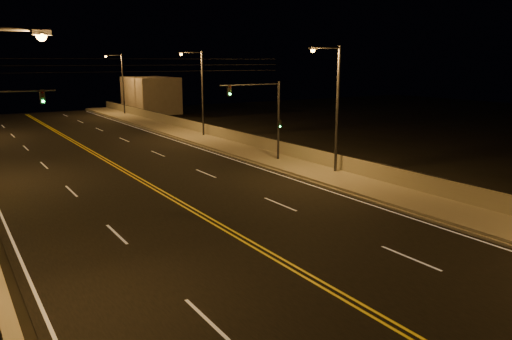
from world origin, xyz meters
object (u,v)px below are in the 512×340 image
streetlight_2 (200,88)px  streetlight_3 (121,80)px  streetlight_1 (334,102)px  traffic_signal_right (268,113)px

streetlight_2 → streetlight_3: bearing=90.0°
streetlight_1 → traffic_signal_right: size_ratio=1.40×
streetlight_2 → streetlight_3: (0.00, 25.43, 0.00)m
streetlight_3 → traffic_signal_right: 39.97m
streetlight_1 → streetlight_3: 45.62m
streetlight_2 → streetlight_3: 25.43m
streetlight_1 → streetlight_2: bearing=90.0°
streetlight_3 → traffic_signal_right: (-1.50, -39.93, -1.11)m
streetlight_3 → traffic_signal_right: size_ratio=1.40×
streetlight_2 → traffic_signal_right: size_ratio=1.40×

